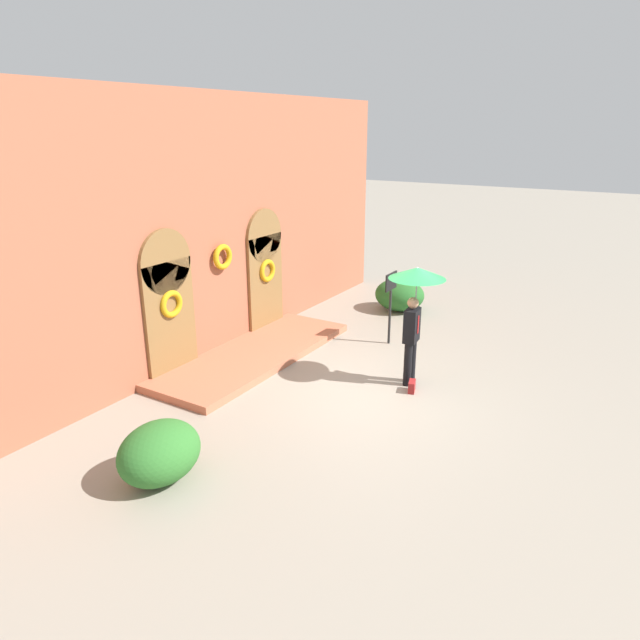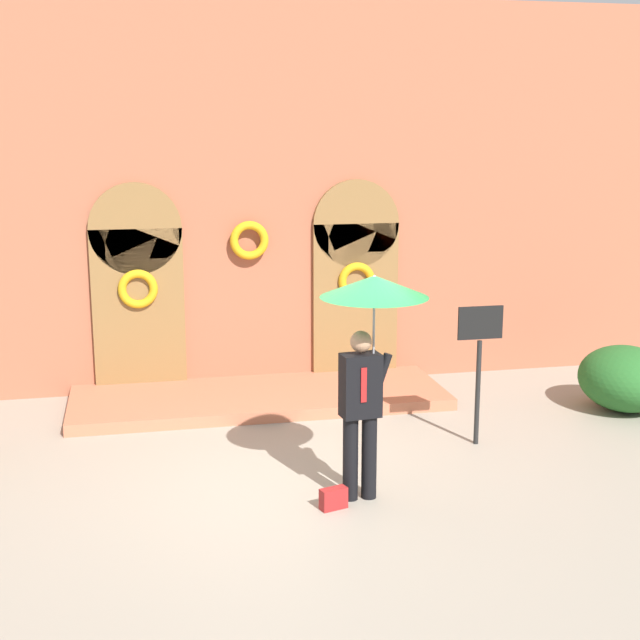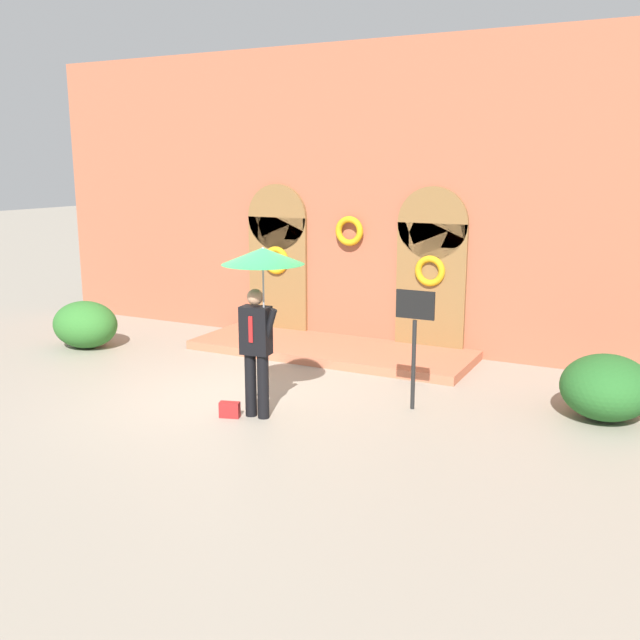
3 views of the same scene
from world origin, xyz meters
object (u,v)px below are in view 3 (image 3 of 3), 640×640
at_px(handbag, 230,410).
at_px(shrub_left, 85,325).
at_px(sign_post, 415,330).
at_px(person_with_umbrella, 261,281).
at_px(shrub_right, 606,387).

height_order(handbag, shrub_left, shrub_left).
xyz_separation_m(handbag, shrub_left, (-4.61, 1.99, 0.34)).
height_order(handbag, sign_post, sign_post).
distance_m(person_with_umbrella, handbag, 1.86).
bearing_deg(shrub_left, sign_post, -4.32).
xyz_separation_m(person_with_umbrella, handbag, (-0.42, -0.20, -1.80)).
bearing_deg(shrub_left, shrub_right, 2.06).
height_order(shrub_left, shrub_right, shrub_left).
relative_size(shrub_left, shrub_right, 0.93).
distance_m(handbag, shrub_right, 5.19).
height_order(sign_post, shrub_right, sign_post).
bearing_deg(handbag, shrub_left, 139.56).
bearing_deg(shrub_left, handbag, -23.36).
distance_m(handbag, sign_post, 2.80).
xyz_separation_m(person_with_umbrella, shrub_right, (4.20, 2.12, -1.47)).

